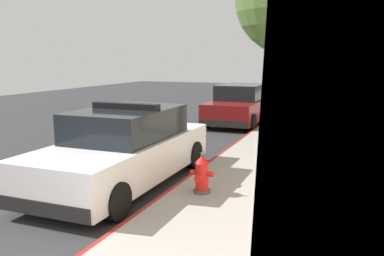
# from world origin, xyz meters

# --- Properties ---
(ground_plane) EXTENTS (31.07, 60.00, 0.20)m
(ground_plane) POSITION_xyz_m (-4.51, 10.00, -0.10)
(ground_plane) COLOR #2B2B2D
(sidewalk_pavement) EXTENTS (2.99, 60.00, 0.13)m
(sidewalk_pavement) POSITION_xyz_m (1.49, 10.00, 0.07)
(sidewalk_pavement) COLOR gray
(sidewalk_pavement) RESTS_ON ground
(curb_painted_edge) EXTENTS (0.08, 60.00, 0.13)m
(curb_painted_edge) POSITION_xyz_m (-0.04, 10.00, 0.07)
(curb_painted_edge) COLOR maroon
(curb_painted_edge) RESTS_ON ground
(police_cruiser) EXTENTS (1.94, 4.84, 1.68)m
(police_cruiser) POSITION_xyz_m (-1.23, 4.90, 0.74)
(police_cruiser) COLOR white
(police_cruiser) RESTS_ON ground
(parked_car_silver_ahead) EXTENTS (1.94, 4.84, 1.56)m
(parked_car_silver_ahead) POSITION_xyz_m (-1.08, 13.66, 0.74)
(parked_car_silver_ahead) COLOR maroon
(parked_car_silver_ahead) RESTS_ON ground
(fire_hydrant) EXTENTS (0.44, 0.40, 0.76)m
(fire_hydrant) POSITION_xyz_m (0.57, 4.58, 0.48)
(fire_hydrant) COLOR #4C4C51
(fire_hydrant) RESTS_ON sidewalk_pavement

